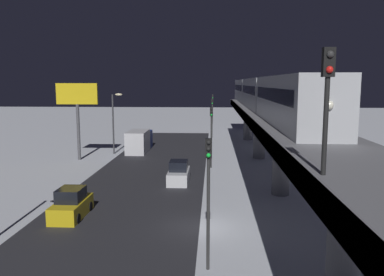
{
  "coord_description": "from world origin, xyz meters",
  "views": [
    {
      "loc": [
        -0.88,
        23.46,
        8.97
      ],
      "look_at": [
        1.54,
        -20.5,
        2.73
      ],
      "focal_mm": 36.68,
      "sensor_mm": 36.0,
      "label": 1
    }
  ],
  "objects_px": {
    "traffic_light_near": "(208,185)",
    "traffic_light_mid": "(211,129)",
    "rail_signal": "(327,89)",
    "sedan_yellow": "(71,205)",
    "box_truck": "(139,141)",
    "traffic_light_distant": "(213,104)",
    "subway_train": "(260,93)",
    "traffic_light_far": "(212,112)",
    "sedan_white_2": "(179,174)",
    "commercial_billboard": "(77,101)"
  },
  "relations": [
    {
      "from": "traffic_light_near",
      "to": "traffic_light_mid",
      "type": "relative_size",
      "value": 1.0
    },
    {
      "from": "sedan_yellow",
      "to": "sedan_white_2",
      "type": "distance_m",
      "value": 11.55
    },
    {
      "from": "box_truck",
      "to": "commercial_billboard",
      "type": "xyz_separation_m",
      "value": [
        5.96,
        6.09,
        5.48
      ]
    },
    {
      "from": "commercial_billboard",
      "to": "traffic_light_mid",
      "type": "bearing_deg",
      "value": 166.98
    },
    {
      "from": "subway_train",
      "to": "sedan_white_2",
      "type": "bearing_deg",
      "value": 54.35
    },
    {
      "from": "rail_signal",
      "to": "sedan_yellow",
      "type": "relative_size",
      "value": 0.99
    },
    {
      "from": "traffic_light_mid",
      "to": "traffic_light_distant",
      "type": "relative_size",
      "value": 1.0
    },
    {
      "from": "rail_signal",
      "to": "sedan_yellow",
      "type": "distance_m",
      "value": 19.76
    },
    {
      "from": "traffic_light_far",
      "to": "traffic_light_distant",
      "type": "bearing_deg",
      "value": -90.0
    },
    {
      "from": "sedan_yellow",
      "to": "traffic_light_far",
      "type": "bearing_deg",
      "value": -103.49
    },
    {
      "from": "subway_train",
      "to": "traffic_light_near",
      "type": "xyz_separation_m",
      "value": [
        5.67,
        28.62,
        -3.62
      ]
    },
    {
      "from": "rail_signal",
      "to": "box_truck",
      "type": "xyz_separation_m",
      "value": [
        13.24,
        -38.04,
        -7.42
      ]
    },
    {
      "from": "traffic_light_far",
      "to": "subway_train",
      "type": "bearing_deg",
      "value": 108.22
    },
    {
      "from": "box_truck",
      "to": "subway_train",
      "type": "bearing_deg",
      "value": 165.36
    },
    {
      "from": "traffic_light_far",
      "to": "sedan_yellow",
      "type": "bearing_deg",
      "value": 76.51
    },
    {
      "from": "traffic_light_far",
      "to": "traffic_light_mid",
      "type": "bearing_deg",
      "value": 90.0
    },
    {
      "from": "traffic_light_near",
      "to": "traffic_light_far",
      "type": "distance_m",
      "value": 45.83
    },
    {
      "from": "rail_signal",
      "to": "commercial_billboard",
      "type": "distance_m",
      "value": 37.32
    },
    {
      "from": "rail_signal",
      "to": "traffic_light_near",
      "type": "relative_size",
      "value": 0.62
    },
    {
      "from": "sedan_white_2",
      "to": "traffic_light_mid",
      "type": "height_order",
      "value": "traffic_light_mid"
    },
    {
      "from": "subway_train",
      "to": "box_truck",
      "type": "relative_size",
      "value": 7.5
    },
    {
      "from": "box_truck",
      "to": "traffic_light_far",
      "type": "distance_m",
      "value": 16.55
    },
    {
      "from": "traffic_light_mid",
      "to": "traffic_light_distant",
      "type": "bearing_deg",
      "value": -90.0
    },
    {
      "from": "traffic_light_near",
      "to": "commercial_billboard",
      "type": "distance_m",
      "value": 30.79
    },
    {
      "from": "traffic_light_near",
      "to": "commercial_billboard",
      "type": "height_order",
      "value": "commercial_billboard"
    },
    {
      "from": "box_truck",
      "to": "traffic_light_mid",
      "type": "distance_m",
      "value": 13.85
    },
    {
      "from": "traffic_light_mid",
      "to": "rail_signal",
      "type": "bearing_deg",
      "value": 97.5
    },
    {
      "from": "subway_train",
      "to": "sedan_white_2",
      "type": "xyz_separation_m",
      "value": [
        8.57,
        11.94,
        -7.02
      ]
    },
    {
      "from": "subway_train",
      "to": "commercial_billboard",
      "type": "distance_m",
      "value": 21.26
    },
    {
      "from": "subway_train",
      "to": "traffic_light_far",
      "type": "height_order",
      "value": "subway_train"
    },
    {
      "from": "traffic_light_near",
      "to": "box_truck",
      "type": "bearing_deg",
      "value": -73.75
    },
    {
      "from": "box_truck",
      "to": "traffic_light_mid",
      "type": "xyz_separation_m",
      "value": [
        -9.5,
        9.67,
        2.85
      ]
    },
    {
      "from": "sedan_white_2",
      "to": "sedan_yellow",
      "type": "bearing_deg",
      "value": -123.66
    },
    {
      "from": "sedan_yellow",
      "to": "subway_train",
      "type": "bearing_deg",
      "value": -124.77
    },
    {
      "from": "box_truck",
      "to": "traffic_light_distant",
      "type": "relative_size",
      "value": 1.16
    },
    {
      "from": "sedan_white_2",
      "to": "traffic_light_distant",
      "type": "xyz_separation_m",
      "value": [
        -2.9,
        -52.06,
        3.4
      ]
    },
    {
      "from": "sedan_white_2",
      "to": "commercial_billboard",
      "type": "xyz_separation_m",
      "value": [
        12.56,
        -9.81,
        6.03
      ]
    },
    {
      "from": "rail_signal",
      "to": "traffic_light_mid",
      "type": "xyz_separation_m",
      "value": [
        3.74,
        -28.37,
        -4.57
      ]
    },
    {
      "from": "traffic_light_mid",
      "to": "traffic_light_near",
      "type": "bearing_deg",
      "value": 90.0
    },
    {
      "from": "box_truck",
      "to": "traffic_light_far",
      "type": "xyz_separation_m",
      "value": [
        -9.5,
        -13.25,
        2.85
      ]
    },
    {
      "from": "sedan_yellow",
      "to": "sedan_white_2",
      "type": "height_order",
      "value": "same"
    },
    {
      "from": "traffic_light_mid",
      "to": "commercial_billboard",
      "type": "xyz_separation_m",
      "value": [
        15.46,
        -3.58,
        2.63
      ]
    },
    {
      "from": "traffic_light_near",
      "to": "traffic_light_far",
      "type": "relative_size",
      "value": 1.0
    },
    {
      "from": "subway_train",
      "to": "traffic_light_near",
      "type": "bearing_deg",
      "value": 78.8
    },
    {
      "from": "subway_train",
      "to": "commercial_billboard",
      "type": "height_order",
      "value": "subway_train"
    },
    {
      "from": "traffic_light_near",
      "to": "traffic_light_far",
      "type": "bearing_deg",
      "value": -90.0
    },
    {
      "from": "sedan_yellow",
      "to": "traffic_light_distant",
      "type": "bearing_deg",
      "value": -98.57
    },
    {
      "from": "sedan_white_2",
      "to": "box_truck",
      "type": "relative_size",
      "value": 0.56
    },
    {
      "from": "subway_train",
      "to": "traffic_light_mid",
      "type": "height_order",
      "value": "subway_train"
    },
    {
      "from": "traffic_light_near",
      "to": "traffic_light_distant",
      "type": "xyz_separation_m",
      "value": [
        0.0,
        -68.75,
        0.0
      ]
    }
  ]
}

